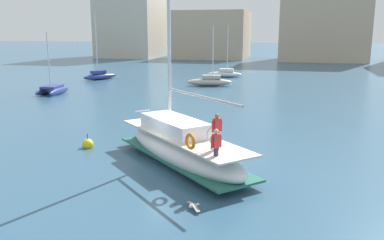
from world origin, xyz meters
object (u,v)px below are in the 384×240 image
moored_sloop_far (225,73)px  moored_catamaran (100,75)px  main_sailboat (181,146)px  moored_cutter_right (210,81)px  mooring_buoy (88,144)px  seagull (194,206)px  moored_sloop_near (52,89)px

moored_sloop_far → moored_catamaran: (-15.71, -6.81, 0.04)m
main_sailboat → moored_cutter_right: main_sailboat is taller
moored_cutter_right → mooring_buoy: 27.20m
main_sailboat → seagull: main_sailboat is taller
moored_sloop_near → mooring_buoy: size_ratio=6.90×
moored_sloop_far → moored_cutter_right: size_ratio=1.02×
main_sailboat → moored_cutter_right: (-4.44, 28.64, -0.34)m
main_sailboat → moored_sloop_near: (-18.88, 18.42, -0.39)m
main_sailboat → mooring_buoy: 6.09m
main_sailboat → moored_sloop_far: size_ratio=1.67×
moored_sloop_near → moored_catamaran: size_ratio=0.72×
moored_catamaran → mooring_buoy: moored_catamaran is taller
moored_sloop_near → moored_cutter_right: moored_cutter_right is taller
main_sailboat → moored_catamaran: main_sailboat is taller
moored_catamaran → seagull: 42.28m
moored_sloop_near → moored_sloop_far: bearing=53.3°
moored_sloop_near → moored_catamaran: 12.92m
moored_sloop_near → moored_cutter_right: bearing=35.3°
seagull → mooring_buoy: bearing=140.1°
moored_cutter_right → moored_sloop_far: bearing=88.5°
moored_sloop_far → moored_cutter_right: bearing=-91.5°
moored_sloop_far → mooring_buoy: size_ratio=7.82×
moored_sloop_far → seagull: (6.02, -43.07, -0.39)m
seagull → mooring_buoy: mooring_buoy is taller
moored_cutter_right → seagull: 34.18m
moored_sloop_far → mooring_buoy: moored_sloop_far is taller
moored_cutter_right → mooring_buoy: size_ratio=7.63×
seagull → moored_cutter_right: bearing=100.6°
main_sailboat → mooring_buoy: bearing=165.9°
seagull → moored_sloop_far: bearing=98.0°
main_sailboat → seagull: size_ratio=13.66×
moored_catamaran → moored_sloop_far: bearing=23.4°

